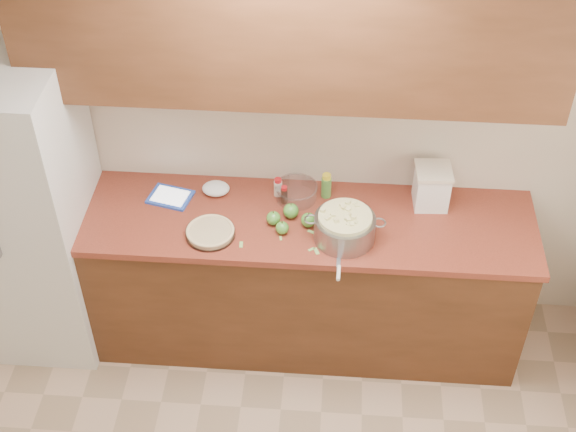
# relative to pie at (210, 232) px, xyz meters

# --- Properties ---
(room_shell) EXTENTS (3.60, 3.60, 3.60)m
(room_shell) POSITION_rel_pie_xyz_m (0.40, -1.31, 0.36)
(room_shell) COLOR tan
(room_shell) RESTS_ON ground
(counter_run) EXTENTS (2.64, 0.68, 0.92)m
(counter_run) POSITION_rel_pie_xyz_m (0.40, 0.16, -0.48)
(counter_run) COLOR #572E18
(counter_run) RESTS_ON ground
(upper_cabinets) EXTENTS (2.60, 0.34, 0.70)m
(upper_cabinets) POSITION_rel_pie_xyz_m (0.40, 0.32, 1.01)
(upper_cabinets) COLOR brown
(upper_cabinets) RESTS_ON room_shell
(fridge) EXTENTS (0.70, 0.70, 1.80)m
(fridge) POSITION_rel_pie_xyz_m (-1.04, 0.13, -0.04)
(fridge) COLOR silver
(fridge) RESTS_ON ground
(pie) EXTENTS (0.26, 0.26, 0.04)m
(pie) POSITION_rel_pie_xyz_m (0.00, 0.00, 0.00)
(pie) COLOR silver
(pie) RESTS_ON counter_run
(colander) EXTENTS (0.42, 0.32, 0.16)m
(colander) POSITION_rel_pie_xyz_m (0.69, 0.03, 0.05)
(colander) COLOR gray
(colander) RESTS_ON counter_run
(flour_canister) EXTENTS (0.20, 0.20, 0.23)m
(flour_canister) POSITION_rel_pie_xyz_m (1.15, 0.34, 0.10)
(flour_canister) COLOR white
(flour_canister) RESTS_ON counter_run
(tablet) EXTENTS (0.26, 0.22, 0.02)m
(tablet) POSITION_rel_pie_xyz_m (-0.26, 0.28, -0.01)
(tablet) COLOR blue
(tablet) RESTS_ON counter_run
(paring_knife) EXTENTS (0.02, 0.20, 0.02)m
(paring_knife) POSITION_rel_pie_xyz_m (0.67, -0.22, -0.01)
(paring_knife) COLOR gray
(paring_knife) RESTS_ON counter_run
(lemon_bottle) EXTENTS (0.05, 0.05, 0.15)m
(lemon_bottle) POSITION_rel_pie_xyz_m (0.59, 0.36, 0.05)
(lemon_bottle) COLOR #4C8C38
(lemon_bottle) RESTS_ON counter_run
(cinnamon_shaker) EXTENTS (0.05, 0.05, 0.11)m
(cinnamon_shaker) POSITION_rel_pie_xyz_m (0.32, 0.35, 0.03)
(cinnamon_shaker) COLOR beige
(cinnamon_shaker) RESTS_ON counter_run
(vanilla_bottle) EXTENTS (0.04, 0.04, 0.11)m
(vanilla_bottle) POSITION_rel_pie_xyz_m (0.36, 0.29, 0.03)
(vanilla_bottle) COLOR black
(vanilla_bottle) RESTS_ON counter_run
(mixing_bowl) EXTENTS (0.23, 0.23, 0.09)m
(mixing_bowl) POSITION_rel_pie_xyz_m (0.43, 0.33, 0.03)
(mixing_bowl) COLOR silver
(mixing_bowl) RESTS_ON counter_run
(paper_towel) EXTENTS (0.17, 0.14, 0.06)m
(paper_towel) POSITION_rel_pie_xyz_m (-0.02, 0.34, 0.01)
(paper_towel) COLOR white
(paper_towel) RESTS_ON counter_run
(apple_left) EXTENTS (0.08, 0.08, 0.09)m
(apple_left) POSITION_rel_pie_xyz_m (0.32, 0.11, 0.02)
(apple_left) COLOR #4E9A34
(apple_left) RESTS_ON counter_run
(apple_center) EXTENTS (0.08, 0.08, 0.10)m
(apple_center) POSITION_rel_pie_xyz_m (0.41, 0.18, 0.02)
(apple_center) COLOR #4E9A34
(apple_center) RESTS_ON counter_run
(apple_front) EXTENTS (0.07, 0.07, 0.08)m
(apple_front) POSITION_rel_pie_xyz_m (0.37, 0.05, 0.01)
(apple_front) COLOR #4E9A34
(apple_front) RESTS_ON counter_run
(apple_extra) EXTENTS (0.08, 0.08, 0.09)m
(apple_extra) POSITION_rel_pie_xyz_m (0.50, 0.11, 0.02)
(apple_extra) COLOR #4E9A34
(apple_extra) RESTS_ON counter_run
(peel_a) EXTENTS (0.04, 0.05, 0.00)m
(peel_a) POSITION_rel_pie_xyz_m (0.56, -0.08, -0.02)
(peel_a) COLOR #90C45F
(peel_a) RESTS_ON counter_run
(peel_b) EXTENTS (0.02, 0.05, 0.00)m
(peel_b) POSITION_rel_pie_xyz_m (0.17, -0.06, -0.02)
(peel_b) COLOR #90C45F
(peel_b) RESTS_ON counter_run
(peel_c) EXTENTS (0.04, 0.03, 0.00)m
(peel_c) POSITION_rel_pie_xyz_m (0.53, -0.07, -0.02)
(peel_c) COLOR #90C45F
(peel_c) RESTS_ON counter_run
(peel_d) EXTENTS (0.05, 0.04, 0.00)m
(peel_d) POSITION_rel_pie_xyz_m (0.52, 0.06, -0.02)
(peel_d) COLOR #90C45F
(peel_d) RESTS_ON counter_run
(peel_e) EXTENTS (0.02, 0.03, 0.00)m
(peel_e) POSITION_rel_pie_xyz_m (0.37, 0.00, -0.02)
(peel_e) COLOR #90C45F
(peel_e) RESTS_ON counter_run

